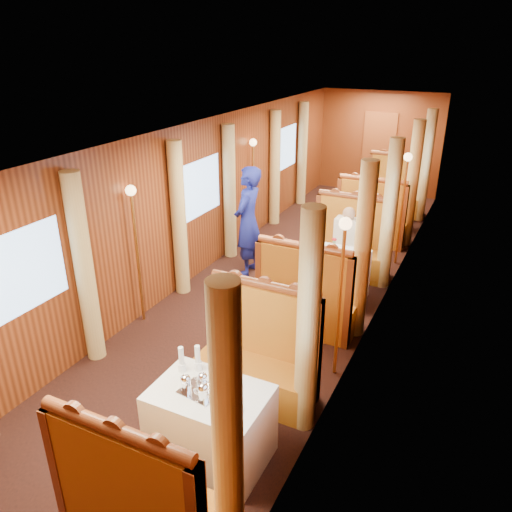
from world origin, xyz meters
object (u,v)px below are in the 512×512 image
Objects in this scene: banquette_near_aft at (258,361)px; teapot_back at (203,382)px; table_mid at (330,276)px; banquette_mid_aft at (349,249)px; table_near at (211,425)px; fruit_plate at (232,408)px; teapot_left at (186,384)px; teapot_right at (203,394)px; banquette_near_fwd at (141,506)px; rose_vase_mid at (334,243)px; rose_vase_far at (387,184)px; banquette_far_aft at (393,194)px; steward at (248,222)px; banquette_mid_fwd at (306,302)px; table_far at (383,209)px; passenger at (347,236)px; banquette_far_fwd at (371,222)px; tea_tray at (199,392)px.

banquette_near_aft reaches higher than teapot_back.
banquette_mid_aft reaches higher than table_mid.
fruit_plate is (0.29, -0.11, 0.39)m from table_near.
teapot_left is 0.92× the size of teapot_right.
banquette_near_fwd is 3.72× the size of rose_vase_mid.
banquette_near_aft is 1.22m from fruit_plate.
banquette_near_aft is at bearing 90.00° from banquette_near_fwd.
rose_vase_mid and rose_vase_far have the same top height.
steward reaches higher than banquette_far_aft.
banquette_far_aft is 8.10m from teapot_left.
teapot_right is (0.01, -2.60, 0.39)m from banquette_mid_fwd.
banquette_near_fwd is 1.11m from teapot_back.
banquette_far_aft is 7.97× the size of teapot_right.
teapot_right is at bearing -89.83° from banquette_mid_aft.
table_far is at bearing -90.00° from banquette_far_aft.
banquette_mid_aft reaches higher than passenger.
banquette_mid_aft is at bearing -90.58° from rose_vase_far.
table_mid is 0.78× the size of banquette_far_aft.
table_near is 3.51m from rose_vase_mid.
banquette_far_fwd is (0.00, -1.01, 0.05)m from table_far.
banquette_near_fwd reaches higher than passenger.
table_far is at bearing 92.35° from fruit_plate.
banquette_far_fwd is 3.72× the size of rose_vase_mid.
teapot_right is 3.58m from rose_vase_mid.
rose_vase_far reaches higher than tea_tray.
fruit_plate is (0.37, -0.07, 0.01)m from tea_tray.
banquette_far_aft is at bearing 90.00° from banquette_mid_fwd.
banquette_mid_fwd reaches higher than table_mid.
teapot_left is at bearing 161.36° from teapot_right.
rose_vase_mid is at bearing 89.49° from banquette_near_fwd.
banquette_mid_fwd is 3.72× the size of rose_vase_far.
teapot_right is at bearing -89.90° from banquette_far_aft.
steward reaches higher than rose_vase_far.
tea_tray is 0.94× the size of rose_vase_mid.
passenger is at bearing 106.17° from teapot_left.
tea_tray reaches higher than table_far.
table_mid is 2.49m from banquette_far_fwd.
rose_vase_far is (0.03, -0.01, 0.55)m from table_far.
banquette_mid_fwd is (0.00, 3.50, 0.00)m from banquette_near_fwd.
teapot_right is at bearing 5.41° from teapot_left.
teapot_left is 1.04× the size of teapot_back.
table_near is at bearing -90.00° from banquette_far_aft.
fruit_plate is 0.59× the size of rose_vase_far.
banquette_far_aft is 1.14m from rose_vase_far.
banquette_mid_aft is at bearing 83.37° from teapot_back.
table_near is 2.92× the size of rose_vase_mid.
rose_vase_mid is at bearing -89.76° from rose_vase_far.
banquette_mid_aft is at bearing 84.88° from teapot_right.
banquette_far_fwd is (0.00, 2.49, 0.05)m from table_mid.
rose_vase_mid is at bearing 89.34° from table_near.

